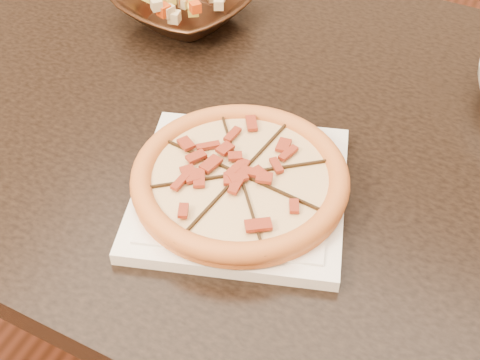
% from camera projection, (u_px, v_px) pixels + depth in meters
% --- Properties ---
extents(floor, '(4.00, 4.00, 0.02)m').
position_uv_depth(floor, '(196.00, 290.00, 1.69)').
color(floor, '#522417').
rests_on(floor, ground).
extents(dining_table, '(1.42, 0.95, 0.75)m').
position_uv_depth(dining_table, '(237.00, 153.00, 1.08)').
color(dining_table, black).
rests_on(dining_table, floor).
extents(plate, '(0.33, 0.33, 0.02)m').
position_uv_depth(plate, '(240.00, 191.00, 0.86)').
color(plate, white).
rests_on(plate, dining_table).
extents(pizza, '(0.28, 0.28, 0.03)m').
position_uv_depth(pizza, '(240.00, 178.00, 0.84)').
color(pizza, '#CE793D').
rests_on(pizza, plate).
extents(bronze_bowl, '(0.26, 0.26, 0.05)m').
position_uv_depth(bronze_bowl, '(185.00, 6.00, 1.16)').
color(bronze_bowl, '#3D2516').
rests_on(bronze_bowl, dining_table).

